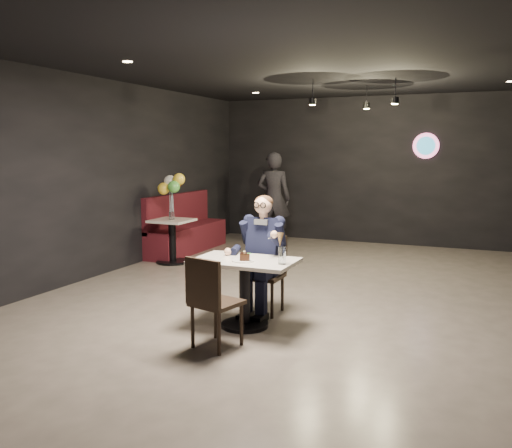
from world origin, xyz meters
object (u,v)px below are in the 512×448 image
at_px(side_table, 172,240).
at_px(balloon_vase, 172,215).
at_px(sundae_glass, 282,255).
at_px(main_table, 245,293).
at_px(seated_man, 264,253).
at_px(chair_near, 217,301).
at_px(booth_bench, 187,223).
at_px(chair_far, 264,275).
at_px(passerby, 274,199).

xyz_separation_m(side_table, balloon_vase, (0.00, 0.00, 0.42)).
bearing_deg(sundae_glass, main_table, 172.36).
distance_m(seated_man, sundae_glass, 0.77).
xyz_separation_m(chair_near, booth_bench, (-2.83, 4.25, 0.09)).
bearing_deg(main_table, seated_man, 90.00).
xyz_separation_m(chair_far, balloon_vase, (-2.53, 2.04, 0.36)).
height_order(main_table, seated_man, seated_man).
relative_size(sundae_glass, booth_bench, 0.08).
bearing_deg(seated_man, passerby, 109.95).
height_order(sundae_glass, balloon_vase, sundae_glass).
relative_size(booth_bench, side_table, 2.77).
bearing_deg(balloon_vase, chair_near, -52.07).
relative_size(chair_near, side_table, 1.16).
xyz_separation_m(chair_far, sundae_glass, (0.45, -0.61, 0.38)).
bearing_deg(booth_bench, passerby, 49.30).
height_order(chair_far, seated_man, seated_man).
height_order(seated_man, sundae_glass, seated_man).
bearing_deg(booth_bench, side_table, -73.30).
relative_size(chair_far, side_table, 1.16).
distance_m(balloon_vase, passerby, 2.58).
bearing_deg(side_table, main_table, -45.67).
xyz_separation_m(chair_far, side_table, (-2.53, 2.04, -0.06)).
distance_m(side_table, balloon_vase, 0.42).
distance_m(sundae_glass, balloon_vase, 3.99).
distance_m(chair_far, balloon_vase, 3.27).
distance_m(main_table, chair_far, 0.56).
height_order(side_table, passerby, passerby).
height_order(booth_bench, passerby, passerby).
bearing_deg(sundae_glass, balloon_vase, 138.39).
bearing_deg(main_table, balloon_vase, 134.33).
relative_size(seated_man, passerby, 0.77).
bearing_deg(seated_man, side_table, 141.13).
bearing_deg(sundae_glass, booth_bench, 131.97).
bearing_deg(chair_near, side_table, 141.55).
relative_size(sundae_glass, balloon_vase, 1.32).
height_order(side_table, balloon_vase, balloon_vase).
xyz_separation_m(main_table, chair_near, (-0.00, -0.66, 0.09)).
distance_m(chair_far, sundae_glass, 0.85).
xyz_separation_m(chair_far, chair_near, (0.00, -1.21, 0.00)).
bearing_deg(passerby, booth_bench, 38.43).
relative_size(main_table, balloon_vase, 8.07).
bearing_deg(main_table, side_table, 134.33).
bearing_deg(seated_man, balloon_vase, 141.13).
xyz_separation_m(balloon_vase, passerby, (0.91, 2.41, 0.12)).
height_order(seated_man, balloon_vase, seated_man).
bearing_deg(main_table, chair_near, -90.00).
relative_size(main_table, chair_near, 1.20).
height_order(main_table, chair_near, chair_near).
xyz_separation_m(main_table, booth_bench, (-2.83, 3.59, 0.17)).
xyz_separation_m(sundae_glass, booth_bench, (-3.28, 3.65, -0.29)).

